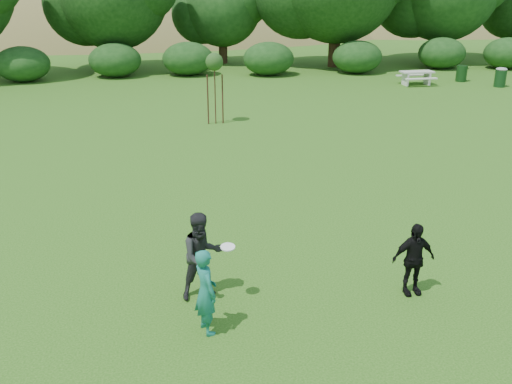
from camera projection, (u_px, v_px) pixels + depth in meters
ground at (286, 304)px, 10.56m from camera, size 120.00×120.00×0.00m
player_teal at (206, 291)px, 9.50m from camera, size 0.52×0.64×1.53m
player_grey at (202, 256)px, 10.53m from camera, size 0.97×0.85×1.69m
player_black at (413, 259)px, 10.68m from camera, size 0.86×0.38×1.44m
trash_can_near at (462, 73)px, 32.55m from camera, size 0.60×0.60×0.90m
frisbee at (228, 247)px, 10.28m from camera, size 0.27×0.27×0.06m
sapling at (214, 64)px, 22.56m from camera, size 0.70×0.70×2.85m
picnic_table at (417, 76)px, 31.46m from camera, size 1.80×1.48×0.76m
trash_can_lidded at (501, 77)px, 30.93m from camera, size 0.60×0.60×1.05m
hillside at (163, 114)px, 77.57m from camera, size 150.00×72.00×52.00m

